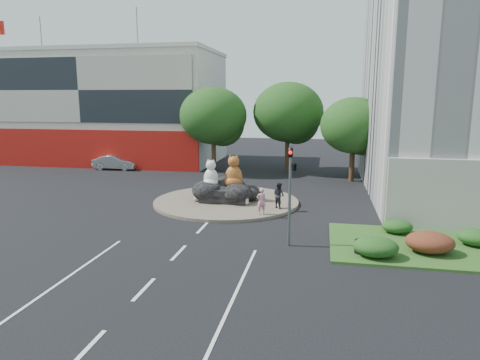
# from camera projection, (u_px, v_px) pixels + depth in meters

# --- Properties ---
(ground) EXTENTS (120.00, 120.00, 0.00)m
(ground) POSITION_uv_depth(u_px,v_px,m) (179.00, 253.00, 20.11)
(ground) COLOR black
(ground) RESTS_ON ground
(roundabout_island) EXTENTS (10.00, 10.00, 0.20)m
(roundabout_island) POSITION_uv_depth(u_px,v_px,m) (226.00, 202.00, 29.73)
(roundabout_island) COLOR brown
(roundabout_island) RESTS_ON ground
(rock_plinth) EXTENTS (3.20, 2.60, 0.90)m
(rock_plinth) POSITION_uv_depth(u_px,v_px,m) (226.00, 194.00, 29.63)
(rock_plinth) COLOR black
(rock_plinth) RESTS_ON roundabout_island
(shophouse_block) EXTENTS (25.20, 12.30, 17.40)m
(shophouse_block) POSITION_uv_depth(u_px,v_px,m) (109.00, 107.00, 49.27)
(shophouse_block) COLOR silver
(shophouse_block) RESTS_ON ground
(grass_verge) EXTENTS (10.00, 6.00, 0.12)m
(grass_verge) POSITION_uv_depth(u_px,v_px,m) (435.00, 247.00, 20.72)
(grass_verge) COLOR #2C4D19
(grass_verge) RESTS_ON ground
(tree_left) EXTENTS (6.46, 6.46, 8.27)m
(tree_left) POSITION_uv_depth(u_px,v_px,m) (214.00, 119.00, 41.14)
(tree_left) COLOR #382314
(tree_left) RESTS_ON ground
(tree_mid) EXTENTS (6.84, 6.84, 8.76)m
(tree_mid) POSITION_uv_depth(u_px,v_px,m) (289.00, 115.00, 41.68)
(tree_mid) COLOR #382314
(tree_mid) RESTS_ON ground
(tree_right) EXTENTS (5.70, 5.70, 7.30)m
(tree_right) POSITION_uv_depth(u_px,v_px,m) (354.00, 128.00, 36.86)
(tree_right) COLOR #382314
(tree_right) RESTS_ON ground
(hedge_near_green) EXTENTS (2.00, 1.60, 0.90)m
(hedge_near_green) POSITION_uv_depth(u_px,v_px,m) (376.00, 247.00, 19.26)
(hedge_near_green) COLOR #133D14
(hedge_near_green) RESTS_ON grass_verge
(hedge_red) EXTENTS (2.20, 1.76, 0.99)m
(hedge_red) POSITION_uv_depth(u_px,v_px,m) (430.00, 242.00, 19.74)
(hedge_red) COLOR #441A12
(hedge_red) RESTS_ON grass_verge
(hedge_mid_green) EXTENTS (1.80, 1.44, 0.81)m
(hedge_mid_green) POSITION_uv_depth(u_px,v_px,m) (477.00, 237.00, 20.73)
(hedge_mid_green) COLOR #133D14
(hedge_mid_green) RESTS_ON grass_verge
(hedge_back_green) EXTENTS (1.60, 1.28, 0.72)m
(hedge_back_green) POSITION_uv_depth(u_px,v_px,m) (397.00, 226.00, 22.66)
(hedge_back_green) COLOR #133D14
(hedge_back_green) RESTS_ON grass_verge
(traffic_light) EXTENTS (0.44, 1.24, 5.00)m
(traffic_light) POSITION_uv_depth(u_px,v_px,m) (292.00, 174.00, 20.39)
(traffic_light) COLOR #595B60
(traffic_light) RESTS_ON ground
(street_lamp) EXTENTS (2.34, 0.22, 8.06)m
(street_lamp) POSITION_uv_depth(u_px,v_px,m) (435.00, 144.00, 24.54)
(street_lamp) COLOR #595B60
(street_lamp) RESTS_ON ground
(cat_white) EXTENTS (1.39, 1.26, 2.00)m
(cat_white) POSITION_uv_depth(u_px,v_px,m) (211.00, 173.00, 29.32)
(cat_white) COLOR silver
(cat_white) RESTS_ON rock_plinth
(cat_tabby) EXTENTS (1.52, 1.36, 2.30)m
(cat_tabby) POSITION_uv_depth(u_px,v_px,m) (234.00, 171.00, 29.36)
(cat_tabby) COLOR #A95E23
(cat_tabby) RESTS_ON rock_plinth
(kitten_calico) EXTENTS (0.66, 0.60, 0.94)m
(kitten_calico) POSITION_uv_depth(u_px,v_px,m) (197.00, 194.00, 29.37)
(kitten_calico) COLOR silver
(kitten_calico) RESTS_ON roundabout_island
(kitten_white) EXTENTS (0.68, 0.68, 0.86)m
(kitten_white) POSITION_uv_depth(u_px,v_px,m) (246.00, 198.00, 28.36)
(kitten_white) COLOR silver
(kitten_white) RESTS_ON roundabout_island
(pedestrian_pink) EXTENTS (0.70, 0.61, 1.63)m
(pedestrian_pink) POSITION_uv_depth(u_px,v_px,m) (261.00, 201.00, 25.94)
(pedestrian_pink) COLOR #CF8697
(pedestrian_pink) RESTS_ON roundabout_island
(pedestrian_dark) EXTENTS (1.03, 1.01, 1.68)m
(pedestrian_dark) POSITION_uv_depth(u_px,v_px,m) (279.00, 195.00, 27.46)
(pedestrian_dark) COLOR black
(pedestrian_dark) RESTS_ON roundabout_island
(parked_car) EXTENTS (4.55, 1.78, 1.48)m
(parked_car) POSITION_uv_depth(u_px,v_px,m) (115.00, 162.00, 43.62)
(parked_car) COLOR #989A9F
(parked_car) RESTS_ON ground
(litter_bin) EXTENTS (0.59, 0.59, 0.62)m
(litter_bin) POSITION_uv_depth(u_px,v_px,m) (360.00, 246.00, 19.72)
(litter_bin) COLOR black
(litter_bin) RESTS_ON grass_verge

